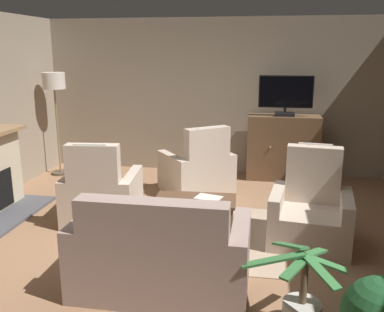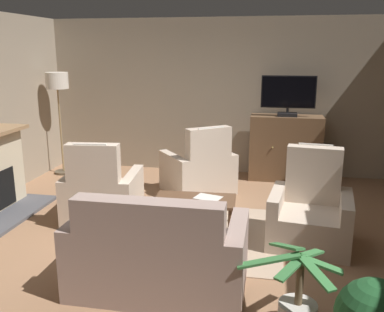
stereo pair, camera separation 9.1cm
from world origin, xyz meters
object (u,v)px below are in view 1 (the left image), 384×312
object	(u,v)px
tv_cabinet	(283,149)
tv_remote	(206,203)
armchair_near_window	(102,196)
armchair_beside_cabinet	(198,171)
potted_plant_on_hearth_side	(301,305)
armchair_facing_sofa	(310,214)
floor_lamp	(54,91)
sofa_floral	(161,257)
coffee_table	(195,203)
television	(286,95)
folded_newspaper	(208,197)

from	to	relation	value
tv_cabinet	tv_remote	bearing A→B (deg)	-109.45
armchair_near_window	armchair_beside_cabinet	world-z (taller)	armchair_near_window
armchair_near_window	potted_plant_on_hearth_side	distance (m)	2.99
armchair_facing_sofa	floor_lamp	bearing A→B (deg)	152.83
sofa_floral	tv_cabinet	bearing A→B (deg)	72.21
coffee_table	armchair_near_window	world-z (taller)	armchair_near_window
potted_plant_on_hearth_side	television	bearing A→B (deg)	90.09
coffee_table	armchair_facing_sofa	size ratio (longest dim) A/B	0.89
coffee_table	sofa_floral	world-z (taller)	sofa_floral
tv_cabinet	potted_plant_on_hearth_side	distance (m)	4.10
armchair_beside_cabinet	floor_lamp	distance (m)	2.89
folded_newspaper	potted_plant_on_hearth_side	xyz separation A→B (m)	(0.96, -1.62, -0.28)
tv_cabinet	coffee_table	distance (m)	2.77
armchair_beside_cabinet	coffee_table	bearing A→B (deg)	-82.34
tv_remote	sofa_floral	xyz separation A→B (m)	(-0.27, -1.10, -0.14)
tv_cabinet	coffee_table	xyz separation A→B (m)	(-1.10, -2.53, -0.12)
armchair_beside_cabinet	television	bearing A→B (deg)	34.44
armchair_near_window	floor_lamp	world-z (taller)	floor_lamp
tv_remote	armchair_beside_cabinet	bearing A→B (deg)	75.31
television	sofa_floral	xyz separation A→B (m)	(-1.21, -3.72, -1.11)
armchair_facing_sofa	armchair_near_window	bearing A→B (deg)	175.54
tv_remote	potted_plant_on_hearth_side	size ratio (longest dim) A/B	0.20
television	armchair_near_window	size ratio (longest dim) A/B	0.80
tv_remote	armchair_near_window	xyz separation A→B (m)	(-1.42, 0.41, -0.14)
tv_remote	armchair_beside_cabinet	world-z (taller)	armchair_beside_cabinet
sofa_floral	armchair_beside_cabinet	world-z (taller)	armchair_beside_cabinet
coffee_table	floor_lamp	distance (m)	3.70
folded_newspaper	armchair_facing_sofa	xyz separation A→B (m)	(1.18, 0.00, -0.13)
folded_newspaper	floor_lamp	world-z (taller)	floor_lamp
floor_lamp	folded_newspaper	bearing A→B (deg)	-35.70
sofa_floral	armchair_facing_sofa	world-z (taller)	armchair_facing_sofa
television	folded_newspaper	distance (m)	2.78
sofa_floral	potted_plant_on_hearth_side	distance (m)	1.27
tv_cabinet	coffee_table	world-z (taller)	tv_cabinet
coffee_table	tv_remote	xyz separation A→B (m)	(0.15, -0.14, 0.07)
tv_remote	armchair_beside_cabinet	xyz separation A→B (m)	(-0.36, 1.73, -0.14)
coffee_table	armchair_facing_sofa	bearing A→B (deg)	2.65
folded_newspaper	potted_plant_on_hearth_side	bearing A→B (deg)	-43.14
tv_remote	armchair_facing_sofa	bearing A→B (deg)	-16.66
tv_cabinet	floor_lamp	bearing A→B (deg)	-174.74
folded_newspaper	armchair_beside_cabinet	size ratio (longest dim) A/B	0.24
tv_cabinet	sofa_floral	xyz separation A→B (m)	(-1.21, -3.78, -0.19)
armchair_near_window	tv_remote	bearing A→B (deg)	-16.03
tv_remote	coffee_table	bearing A→B (deg)	109.88
television	coffee_table	size ratio (longest dim) A/B	0.90
tv_cabinet	tv_remote	size ratio (longest dim) A/B	6.99
armchair_facing_sofa	armchair_beside_cabinet	bearing A→B (deg)	135.26
television	armchair_near_window	distance (m)	3.43
tv_cabinet	potted_plant_on_hearth_side	bearing A→B (deg)	-89.91
tv_remote	armchair_facing_sofa	world-z (taller)	armchair_facing_sofa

